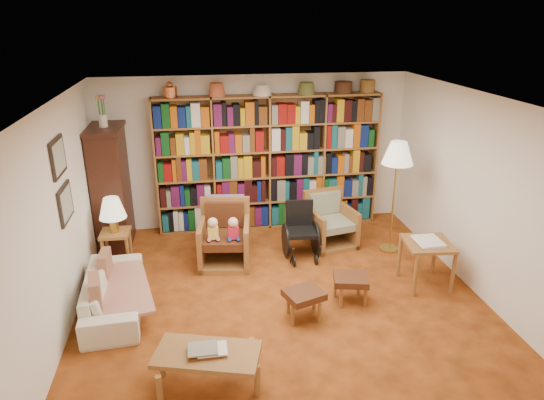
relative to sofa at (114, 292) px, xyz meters
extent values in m
plane|color=#AC511A|center=(2.05, -0.14, -0.23)|extent=(5.00, 5.00, 0.00)
plane|color=white|center=(2.05, -0.14, 2.27)|extent=(5.00, 5.00, 0.00)
plane|color=white|center=(2.05, 2.36, 1.02)|extent=(5.00, 0.00, 5.00)
plane|color=white|center=(2.05, -2.64, 1.02)|extent=(5.00, 0.00, 5.00)
plane|color=white|center=(-0.45, -0.14, 1.02)|extent=(0.00, 5.00, 5.00)
plane|color=white|center=(4.55, -0.14, 1.02)|extent=(0.00, 5.00, 5.00)
cube|color=#995C2F|center=(2.25, 2.20, 0.87)|extent=(3.60, 0.30, 2.20)
cube|color=#3B1710|center=(-0.21, 1.86, 0.67)|extent=(0.45, 0.90, 1.80)
cube|color=#3B1710|center=(-0.21, 1.86, 1.60)|extent=(0.50, 0.95, 0.06)
cylinder|color=white|center=(-0.21, 1.86, 1.72)|extent=(0.12, 0.12, 0.18)
cube|color=black|center=(-0.43, 0.16, 1.67)|extent=(0.03, 0.52, 0.42)
cube|color=gray|center=(-0.42, 0.16, 1.67)|extent=(0.01, 0.44, 0.34)
cube|color=black|center=(-0.43, 0.16, 1.12)|extent=(0.03, 0.52, 0.42)
cube|color=gray|center=(-0.42, 0.16, 1.12)|extent=(0.01, 0.44, 0.34)
imported|color=beige|center=(0.00, 0.00, 0.00)|extent=(1.64, 0.72, 0.47)
cube|color=beige|center=(0.05, 0.00, 0.07)|extent=(0.98, 1.46, 0.04)
cube|color=maroon|center=(-0.13, 0.35, 0.22)|extent=(0.12, 0.35, 0.34)
cube|color=maroon|center=(-0.13, -0.35, 0.22)|extent=(0.19, 0.39, 0.38)
cube|color=#995C2F|center=(-0.10, 1.12, 0.28)|extent=(0.41, 0.41, 0.04)
cylinder|color=#995C2F|center=(-0.26, 0.96, 0.01)|extent=(0.05, 0.05, 0.49)
cylinder|color=#995C2F|center=(0.06, 0.96, 0.01)|extent=(0.05, 0.05, 0.49)
cylinder|color=#995C2F|center=(-0.26, 1.28, 0.01)|extent=(0.05, 0.05, 0.49)
cylinder|color=#995C2F|center=(0.06, 1.28, 0.01)|extent=(0.05, 0.05, 0.49)
cylinder|color=gold|center=(-0.10, 1.12, 0.40)|extent=(0.12, 0.12, 0.21)
cone|color=#FAEFCD|center=(-0.10, 1.12, 0.66)|extent=(0.37, 0.37, 0.29)
cube|color=#995C2F|center=(1.41, 0.95, -0.19)|extent=(0.81, 0.84, 0.08)
cube|color=#995C2F|center=(1.09, 0.95, 0.08)|extent=(0.17, 0.75, 0.64)
cube|color=#995C2F|center=(1.74, 0.95, 0.08)|extent=(0.17, 0.75, 0.64)
cube|color=#995C2F|center=(1.41, 1.29, 0.21)|extent=(0.72, 0.18, 0.89)
cube|color=#552816|center=(1.41, 0.92, 0.16)|extent=(0.64, 0.70, 0.12)
cube|color=#552816|center=(1.41, 1.22, 0.42)|extent=(0.56, 0.17, 0.38)
cube|color=#C13361|center=(1.41, 1.32, 0.48)|extent=(0.56, 0.14, 0.40)
cube|color=#995C2F|center=(3.08, 1.29, -0.20)|extent=(0.79, 0.81, 0.07)
cube|color=#995C2F|center=(2.78, 1.29, 0.06)|extent=(0.21, 0.69, 0.59)
cube|color=#995C2F|center=(3.38, 1.29, 0.06)|extent=(0.21, 0.69, 0.59)
cube|color=#995C2F|center=(3.08, 1.60, 0.18)|extent=(0.66, 0.21, 0.83)
cube|color=gray|center=(3.08, 1.26, 0.13)|extent=(0.62, 0.67, 0.11)
cube|color=gray|center=(3.08, 1.53, 0.37)|extent=(0.52, 0.20, 0.35)
cube|color=black|center=(2.54, 0.95, 0.17)|extent=(0.44, 0.44, 0.05)
cube|color=black|center=(2.54, 1.15, 0.39)|extent=(0.41, 0.08, 0.40)
cylinder|color=black|center=(2.31, 1.04, 0.02)|extent=(0.03, 0.50, 0.50)
cylinder|color=black|center=(2.76, 1.04, 0.02)|extent=(0.03, 0.50, 0.50)
cylinder|color=black|center=(2.38, 0.70, -0.16)|extent=(0.03, 0.14, 0.14)
cylinder|color=black|center=(2.70, 0.70, -0.16)|extent=(0.03, 0.14, 0.14)
cylinder|color=gold|center=(3.92, 0.97, -0.22)|extent=(0.29, 0.29, 0.03)
cylinder|color=gold|center=(3.92, 0.97, 0.48)|extent=(0.03, 0.03, 1.43)
cone|color=#FAEFCD|center=(3.92, 0.97, 1.30)|extent=(0.45, 0.45, 0.33)
cube|color=#995C2F|center=(3.98, -0.07, 0.36)|extent=(0.65, 0.65, 0.04)
cylinder|color=#995C2F|center=(3.73, -0.32, 0.05)|extent=(0.05, 0.05, 0.58)
cylinder|color=#995C2F|center=(4.24, -0.32, 0.05)|extent=(0.05, 0.05, 0.58)
cylinder|color=#995C2F|center=(3.73, 0.19, 0.05)|extent=(0.05, 0.05, 0.58)
cylinder|color=#995C2F|center=(4.24, 0.19, 0.05)|extent=(0.05, 0.05, 0.58)
cube|color=white|center=(3.98, -0.07, 0.40)|extent=(0.34, 0.41, 0.03)
cube|color=#552816|center=(2.23, -0.57, 0.09)|extent=(0.52, 0.48, 0.09)
cylinder|color=#995C2F|center=(2.07, -0.69, -0.10)|extent=(0.04, 0.04, 0.28)
cylinder|color=#995C2F|center=(2.39, -0.69, -0.10)|extent=(0.04, 0.04, 0.28)
cylinder|color=#995C2F|center=(2.07, -0.44, -0.10)|extent=(0.04, 0.04, 0.28)
cylinder|color=#995C2F|center=(2.39, -0.44, -0.10)|extent=(0.04, 0.04, 0.28)
cube|color=#552816|center=(2.88, -0.31, 0.08)|extent=(0.49, 0.44, 0.08)
cylinder|color=#995C2F|center=(2.72, -0.43, -0.10)|extent=(0.04, 0.04, 0.27)
cylinder|color=#995C2F|center=(3.04, -0.43, -0.10)|extent=(0.04, 0.04, 0.27)
cylinder|color=#995C2F|center=(2.72, -0.18, -0.10)|extent=(0.04, 0.04, 0.27)
cylinder|color=#995C2F|center=(3.04, -0.18, -0.10)|extent=(0.04, 0.04, 0.27)
cube|color=#995C2F|center=(1.07, -1.51, 0.13)|extent=(1.09, 0.75, 0.05)
cylinder|color=#995C2F|center=(0.62, -1.71, -0.07)|extent=(0.06, 0.06, 0.34)
cylinder|color=#995C2F|center=(1.52, -1.71, -0.07)|extent=(0.06, 0.06, 0.34)
cylinder|color=#995C2F|center=(0.62, -1.30, -0.07)|extent=(0.06, 0.06, 0.34)
cylinder|color=#995C2F|center=(1.52, -1.30, -0.07)|extent=(0.06, 0.06, 0.34)
cube|color=brown|center=(1.07, -1.51, 0.18)|extent=(0.33, 0.29, 0.05)
camera|label=1|loc=(1.07, -5.31, 3.14)|focal=32.00mm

